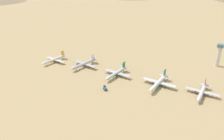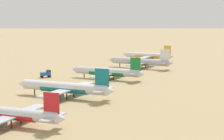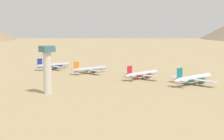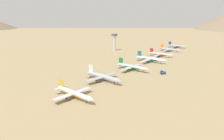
{
  "view_description": "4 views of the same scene",
  "coord_description": "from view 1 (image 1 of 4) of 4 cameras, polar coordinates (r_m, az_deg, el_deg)",
  "views": [
    {
      "loc": [
        182.04,
        76.12,
        104.1
      ],
      "look_at": [
        11.06,
        -51.57,
        6.36
      ],
      "focal_mm": 33.46,
      "sensor_mm": 36.0,
      "label": 1
    },
    {
      "loc": [
        -84.54,
        130.1,
        32.05
      ],
      "look_at": [
        6.65,
        -44.17,
        5.33
      ],
      "focal_mm": 64.55,
      "sensor_mm": 36.0,
      "label": 2
    },
    {
      "loc": [
        -202.32,
        -151.88,
        41.4
      ],
      "look_at": [
        -13.87,
        66.22,
        5.14
      ],
      "focal_mm": 60.44,
      "sensor_mm": 36.0,
      "label": 3
    },
    {
      "loc": [
        133.81,
        -215.36,
        56.12
      ],
      "look_at": [
        8.98,
        -76.59,
        6.34
      ],
      "focal_mm": 32.45,
      "sensor_mm": 36.0,
      "label": 4
    }
  ],
  "objects": [
    {
      "name": "service_truck",
      "position": [
        207.19,
        -1.91,
        -4.9
      ],
      "size": [
        4.98,
        5.68,
        3.9
      ],
      "color": "#1E5999",
      "rests_on": "ground"
    },
    {
      "name": "parked_jet_3",
      "position": [
        217.95,
        12.64,
        -3.34
      ],
      "size": [
        43.34,
        35.21,
        12.5
      ],
      "color": "silver",
      "rests_on": "ground"
    },
    {
      "name": "parked_jet_4",
      "position": [
        215.09,
        23.38,
        -5.47
      ],
      "size": [
        37.91,
        30.87,
        10.93
      ],
      "color": "silver",
      "rests_on": "ground"
    },
    {
      "name": "control_tower",
      "position": [
        287.18,
        27.21,
        3.91
      ],
      "size": [
        7.2,
        7.2,
        28.18
      ],
      "color": "beige",
      "rests_on": "ground"
    },
    {
      "name": "parked_jet_0",
      "position": [
        281.3,
        -15.43,
        2.79
      ],
      "size": [
        39.05,
        31.65,
        11.28
      ],
      "color": "silver",
      "rests_on": "ground"
    },
    {
      "name": "parked_jet_1",
      "position": [
        259.47,
        -7.54,
        1.73
      ],
      "size": [
        42.72,
        34.63,
        12.34
      ],
      "color": "#B2B7C1",
      "rests_on": "ground"
    },
    {
      "name": "ground_plane",
      "position": [
        223.09,
        12.44,
        -3.84
      ],
      "size": [
        1800.0,
        1800.0,
        0.0
      ],
      "primitive_type": "plane",
      "color": "tan"
    },
    {
      "name": "parked_jet_2",
      "position": [
        233.49,
        1.27,
        -0.8
      ],
      "size": [
        40.88,
        33.16,
        11.8
      ],
      "color": "silver",
      "rests_on": "ground"
    }
  ]
}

